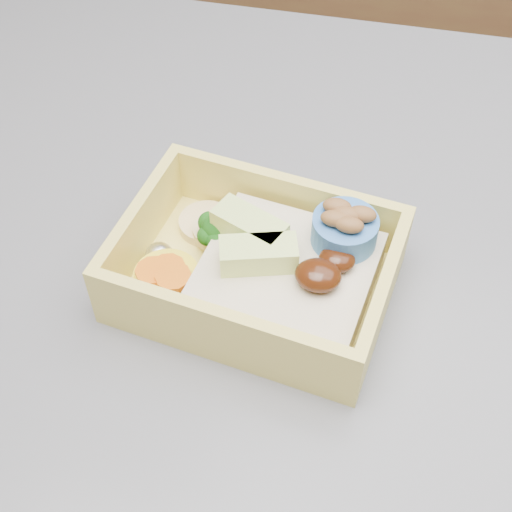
# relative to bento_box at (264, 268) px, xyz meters

# --- Properties ---
(bento_box) EXTENTS (0.18, 0.14, 0.06)m
(bento_box) POSITION_rel_bento_box_xyz_m (0.00, 0.00, 0.00)
(bento_box) COLOR #EAD660
(bento_box) RESTS_ON island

